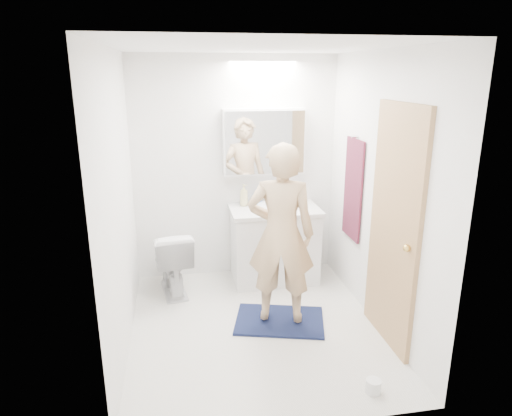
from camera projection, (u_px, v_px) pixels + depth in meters
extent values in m
plane|color=silver|center=(255.00, 327.00, 4.15)|extent=(2.50, 2.50, 0.00)
plane|color=white|center=(255.00, 47.00, 3.46)|extent=(2.50, 2.50, 0.00)
plane|color=white|center=(235.00, 169.00, 4.98)|extent=(2.50, 0.00, 2.50)
plane|color=white|center=(293.00, 257.00, 2.62)|extent=(2.50, 0.00, 2.50)
plane|color=white|center=(118.00, 206.00, 3.62)|extent=(0.00, 2.50, 2.50)
plane|color=white|center=(380.00, 194.00, 3.98)|extent=(0.00, 2.50, 2.50)
cube|color=silver|center=(274.00, 246.00, 5.01)|extent=(0.90, 0.55, 0.78)
cube|color=silver|center=(275.00, 210.00, 4.89)|extent=(0.95, 0.58, 0.04)
cylinder|color=white|center=(274.00, 206.00, 4.91)|extent=(0.36, 0.36, 0.03)
cylinder|color=silver|center=(271.00, 196.00, 5.07)|extent=(0.02, 0.02, 0.16)
cube|color=white|center=(264.00, 142.00, 4.87)|extent=(0.88, 0.14, 0.70)
cube|color=silver|center=(265.00, 143.00, 4.80)|extent=(0.84, 0.01, 0.66)
imported|color=white|center=(172.00, 261.00, 4.73)|extent=(0.47, 0.72, 0.69)
cube|color=#13193C|center=(280.00, 321.00, 4.23)|extent=(0.92, 0.74, 0.02)
imported|color=tan|center=(281.00, 235.00, 3.99)|extent=(0.67, 0.53, 1.62)
cube|color=#A27C51|center=(394.00, 228.00, 3.71)|extent=(0.04, 0.80, 2.00)
sphere|color=gold|center=(407.00, 248.00, 3.43)|extent=(0.06, 0.06, 0.06)
cube|color=#111B36|center=(353.00, 189.00, 4.53)|extent=(0.02, 0.42, 1.00)
cylinder|color=silver|center=(355.00, 137.00, 4.38)|extent=(0.07, 0.02, 0.02)
imported|color=#C3BB7E|center=(244.00, 195.00, 4.94)|extent=(0.13, 0.13, 0.24)
imported|color=#6291D2|center=(257.00, 196.00, 5.00)|extent=(0.11, 0.11, 0.18)
imported|color=#404EC2|center=(291.00, 199.00, 5.06)|extent=(0.10, 0.10, 0.09)
cylinder|color=white|center=(373.00, 386.00, 3.29)|extent=(0.11, 0.11, 0.10)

